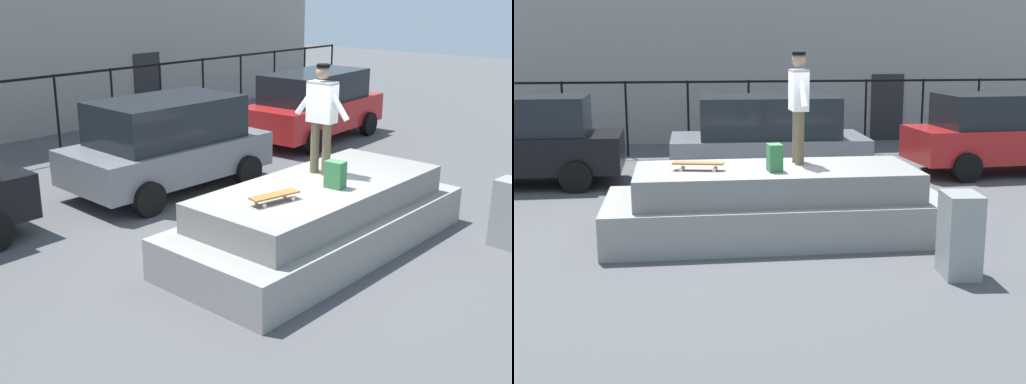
% 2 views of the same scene
% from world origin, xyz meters
% --- Properties ---
extents(ground_plane, '(60.00, 60.00, 0.00)m').
position_xyz_m(ground_plane, '(0.00, 0.00, 0.00)').
color(ground_plane, '#4C4C4F').
extents(concrete_ledge, '(5.19, 2.22, 1.07)m').
position_xyz_m(concrete_ledge, '(0.38, -0.32, 0.48)').
color(concrete_ledge, gray).
rests_on(concrete_ledge, ground_plane).
extents(skateboarder, '(0.26, 1.00, 1.73)m').
position_xyz_m(skateboarder, '(0.78, 0.00, 2.08)').
color(skateboarder, brown).
rests_on(skateboarder, concrete_ledge).
extents(skateboard, '(0.79, 0.35, 0.12)m').
position_xyz_m(skateboard, '(-0.80, -0.39, 1.17)').
color(skateboard, brown).
rests_on(skateboard, concrete_ledge).
extents(backpack, '(0.22, 0.30, 0.41)m').
position_xyz_m(backpack, '(0.32, -0.62, 1.27)').
color(backpack, '#33723F').
rests_on(backpack, concrete_ledge).
extents(car_grey_hatchback_mid, '(4.12, 2.31, 1.85)m').
position_xyz_m(car_grey_hatchback_mid, '(0.80, 3.79, 0.97)').
color(car_grey_hatchback_mid, slate).
rests_on(car_grey_hatchback_mid, ground_plane).
extents(car_red_hatchback_far, '(4.51, 2.26, 1.81)m').
position_xyz_m(car_red_hatchback_far, '(6.32, 4.30, 0.95)').
color(car_red_hatchback_far, '#B21E1E').
rests_on(car_red_hatchback_far, ground_plane).
extents(utility_box, '(0.49, 0.63, 1.08)m').
position_xyz_m(utility_box, '(2.44, -2.55, 0.54)').
color(utility_box, gray).
rests_on(utility_box, ground_plane).
extents(fence_row, '(24.06, 0.06, 1.97)m').
position_xyz_m(fence_row, '(-0.00, 7.83, 1.30)').
color(fence_row, black).
rests_on(fence_row, ground_plane).
extents(warehouse_building, '(26.81, 7.35, 6.32)m').
position_xyz_m(warehouse_building, '(0.00, 13.50, 3.17)').
color(warehouse_building, gray).
rests_on(warehouse_building, ground_plane).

